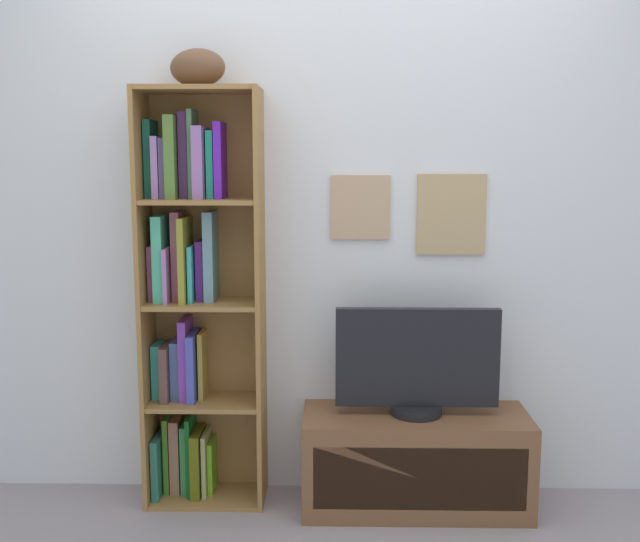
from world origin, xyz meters
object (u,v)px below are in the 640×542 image
object	(u,v)px
football	(198,68)
tv_stand	(415,461)
bookshelf	(193,299)
television	(417,363)

from	to	relation	value
football	tv_stand	world-z (taller)	football
football	bookshelf	bearing A→B (deg)	146.22
football	tv_stand	xyz separation A→B (m)	(0.93, -0.06, -1.68)
bookshelf	television	size ratio (longest dim) A/B	2.59
football	television	distance (m)	1.55
tv_stand	television	size ratio (longest dim) A/B	1.40
tv_stand	television	xyz separation A→B (m)	(0.00, 0.00, 0.44)
tv_stand	television	world-z (taller)	television
football	tv_stand	bearing A→B (deg)	-3.63
football	television	xyz separation A→B (m)	(0.93, -0.06, -1.24)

